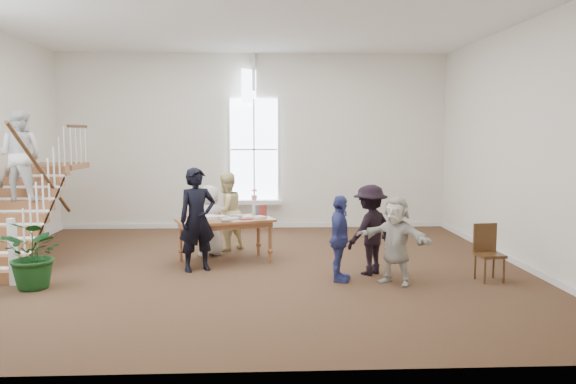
{
  "coord_description": "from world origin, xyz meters",
  "views": [
    {
      "loc": [
        0.2,
        -10.11,
        2.47
      ],
      "look_at": [
        0.69,
        0.4,
        1.36
      ],
      "focal_mm": 35.0,
      "sensor_mm": 36.0,
      "label": 1
    }
  ],
  "objects_px": {
    "library_table": "(224,223)",
    "elderly_woman": "(210,220)",
    "woman_cluster_b": "(370,230)",
    "woman_cluster_c": "(396,240)",
    "police_officer": "(197,220)",
    "woman_cluster_a": "(339,239)",
    "person_yellow": "(226,212)",
    "floor_plant": "(35,254)",
    "side_chair": "(488,249)"
  },
  "relations": [
    {
      "from": "library_table",
      "to": "elderly_woman",
      "type": "xyz_separation_m",
      "value": [
        -0.34,
        0.6,
        -0.04
      ]
    },
    {
      "from": "woman_cluster_b",
      "to": "woman_cluster_c",
      "type": "bearing_deg",
      "value": 75.72
    },
    {
      "from": "police_officer",
      "to": "elderly_woman",
      "type": "height_order",
      "value": "police_officer"
    },
    {
      "from": "woman_cluster_b",
      "to": "woman_cluster_c",
      "type": "relative_size",
      "value": 1.09
    },
    {
      "from": "library_table",
      "to": "woman_cluster_a",
      "type": "bearing_deg",
      "value": -55.88
    },
    {
      "from": "person_yellow",
      "to": "woman_cluster_b",
      "type": "relative_size",
      "value": 1.05
    },
    {
      "from": "police_officer",
      "to": "woman_cluster_c",
      "type": "xyz_separation_m",
      "value": [
        3.35,
        -1.04,
        -0.2
      ]
    },
    {
      "from": "police_officer",
      "to": "floor_plant",
      "type": "distance_m",
      "value": 2.69
    },
    {
      "from": "woman_cluster_b",
      "to": "person_yellow",
      "type": "bearing_deg",
      "value": -78.04
    },
    {
      "from": "woman_cluster_b",
      "to": "floor_plant",
      "type": "relative_size",
      "value": 1.41
    },
    {
      "from": "police_officer",
      "to": "woman_cluster_c",
      "type": "distance_m",
      "value": 3.51
    },
    {
      "from": "woman_cluster_a",
      "to": "woman_cluster_c",
      "type": "xyz_separation_m",
      "value": [
        0.9,
        -0.2,
        0.0
      ]
    },
    {
      "from": "person_yellow",
      "to": "woman_cluster_c",
      "type": "bearing_deg",
      "value": 93.73
    },
    {
      "from": "elderly_woman",
      "to": "floor_plant",
      "type": "bearing_deg",
      "value": 7.11
    },
    {
      "from": "library_table",
      "to": "elderly_woman",
      "type": "bearing_deg",
      "value": 100.21
    },
    {
      "from": "woman_cluster_a",
      "to": "woman_cluster_b",
      "type": "bearing_deg",
      "value": -36.35
    },
    {
      "from": "police_officer",
      "to": "side_chair",
      "type": "bearing_deg",
      "value": -35.63
    },
    {
      "from": "police_officer",
      "to": "woman_cluster_b",
      "type": "height_order",
      "value": "police_officer"
    },
    {
      "from": "police_officer",
      "to": "elderly_woman",
      "type": "bearing_deg",
      "value": 59.95
    },
    {
      "from": "library_table",
      "to": "elderly_woman",
      "type": "distance_m",
      "value": 0.69
    },
    {
      "from": "library_table",
      "to": "person_yellow",
      "type": "distance_m",
      "value": 1.1
    },
    {
      "from": "elderly_woman",
      "to": "woman_cluster_c",
      "type": "height_order",
      "value": "woman_cluster_c"
    },
    {
      "from": "woman_cluster_b",
      "to": "police_officer",
      "type": "bearing_deg",
      "value": -46.4
    },
    {
      "from": "library_table",
      "to": "woman_cluster_b",
      "type": "bearing_deg",
      "value": -41.05
    },
    {
      "from": "woman_cluster_b",
      "to": "woman_cluster_a",
      "type": "bearing_deg",
      "value": -2.18
    },
    {
      "from": "elderly_woman",
      "to": "side_chair",
      "type": "bearing_deg",
      "value": 120.84
    },
    {
      "from": "woman_cluster_c",
      "to": "elderly_woman",
      "type": "bearing_deg",
      "value": -175.66
    },
    {
      "from": "police_officer",
      "to": "floor_plant",
      "type": "bearing_deg",
      "value": 178.34
    },
    {
      "from": "library_table",
      "to": "floor_plant",
      "type": "distance_m",
      "value": 3.36
    },
    {
      "from": "woman_cluster_c",
      "to": "woman_cluster_a",
      "type": "bearing_deg",
      "value": -152.97
    },
    {
      "from": "library_table",
      "to": "person_yellow",
      "type": "height_order",
      "value": "person_yellow"
    },
    {
      "from": "person_yellow",
      "to": "police_officer",
      "type": "bearing_deg",
      "value": 34.31
    },
    {
      "from": "person_yellow",
      "to": "elderly_woman",
      "type": "bearing_deg",
      "value": 16.22
    },
    {
      "from": "woman_cluster_a",
      "to": "woman_cluster_c",
      "type": "relative_size",
      "value": 1.0
    },
    {
      "from": "person_yellow",
      "to": "side_chair",
      "type": "distance_m",
      "value": 5.27
    },
    {
      "from": "person_yellow",
      "to": "woman_cluster_a",
      "type": "xyz_separation_m",
      "value": [
        2.05,
        -2.59,
        -0.1
      ]
    },
    {
      "from": "library_table",
      "to": "woman_cluster_c",
      "type": "relative_size",
      "value": 1.37
    },
    {
      "from": "woman_cluster_b",
      "to": "side_chair",
      "type": "relative_size",
      "value": 1.66
    },
    {
      "from": "library_table",
      "to": "police_officer",
      "type": "xyz_separation_m",
      "value": [
        -0.44,
        -0.65,
        0.18
      ]
    },
    {
      "from": "floor_plant",
      "to": "side_chair",
      "type": "bearing_deg",
      "value": 1.48
    },
    {
      "from": "floor_plant",
      "to": "elderly_woman",
      "type": "bearing_deg",
      "value": 42.49
    },
    {
      "from": "floor_plant",
      "to": "library_table",
      "type": "bearing_deg",
      "value": 30.98
    },
    {
      "from": "woman_cluster_a",
      "to": "floor_plant",
      "type": "distance_m",
      "value": 4.9
    },
    {
      "from": "library_table",
      "to": "woman_cluster_c",
      "type": "bearing_deg",
      "value": -49.46
    },
    {
      "from": "elderly_woman",
      "to": "woman_cluster_a",
      "type": "bearing_deg",
      "value": 102.9
    },
    {
      "from": "floor_plant",
      "to": "side_chair",
      "type": "xyz_separation_m",
      "value": [
        7.39,
        0.19,
        -0.03
      ]
    },
    {
      "from": "woman_cluster_c",
      "to": "side_chair",
      "type": "relative_size",
      "value": 1.52
    },
    {
      "from": "side_chair",
      "to": "floor_plant",
      "type": "bearing_deg",
      "value": 175.45
    },
    {
      "from": "elderly_woman",
      "to": "woman_cluster_a",
      "type": "distance_m",
      "value": 3.15
    },
    {
      "from": "woman_cluster_a",
      "to": "person_yellow",
      "type": "bearing_deg",
      "value": 55.08
    }
  ]
}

